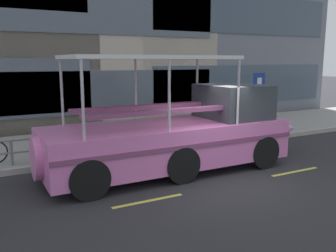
% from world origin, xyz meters
% --- Properties ---
extents(ground_plane, '(120.00, 120.00, 0.00)m').
position_xyz_m(ground_plane, '(0.00, 0.00, 0.00)').
color(ground_plane, '#2B2B2D').
extents(sidewalk, '(32.00, 4.80, 0.18)m').
position_xyz_m(sidewalk, '(0.00, 5.60, 0.09)').
color(sidewalk, '#99968E').
rests_on(sidewalk, ground_plane).
extents(curb_edge, '(32.00, 0.18, 0.18)m').
position_xyz_m(curb_edge, '(0.00, 3.11, 0.09)').
color(curb_edge, '#B2ADA3').
rests_on(curb_edge, ground_plane).
extents(lane_centreline, '(25.80, 0.12, 0.01)m').
position_xyz_m(lane_centreline, '(-0.00, -0.57, 0.00)').
color(lane_centreline, '#DBD64C').
rests_on(lane_centreline, ground_plane).
extents(curb_guardrail, '(12.72, 0.09, 0.79)m').
position_xyz_m(curb_guardrail, '(-0.75, 3.45, 0.72)').
color(curb_guardrail, gray).
rests_on(curb_guardrail, sidewalk).
extents(parking_sign, '(0.60, 0.12, 2.56)m').
position_xyz_m(parking_sign, '(4.74, 3.73, 1.92)').
color(parking_sign, '#4C4F54').
rests_on(parking_sign, sidewalk).
extents(duck_tour_boat, '(9.02, 2.53, 3.38)m').
position_xyz_m(duck_tour_boat, '(-0.36, 1.29, 1.08)').
color(duck_tour_boat, pink).
rests_on(duck_tour_boat, ground_plane).
extents(pedestrian_near_bow, '(0.40, 0.30, 1.59)m').
position_xyz_m(pedestrian_near_bow, '(2.67, 4.78, 1.14)').
color(pedestrian_near_bow, '#1E2338').
rests_on(pedestrian_near_bow, sidewalk).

